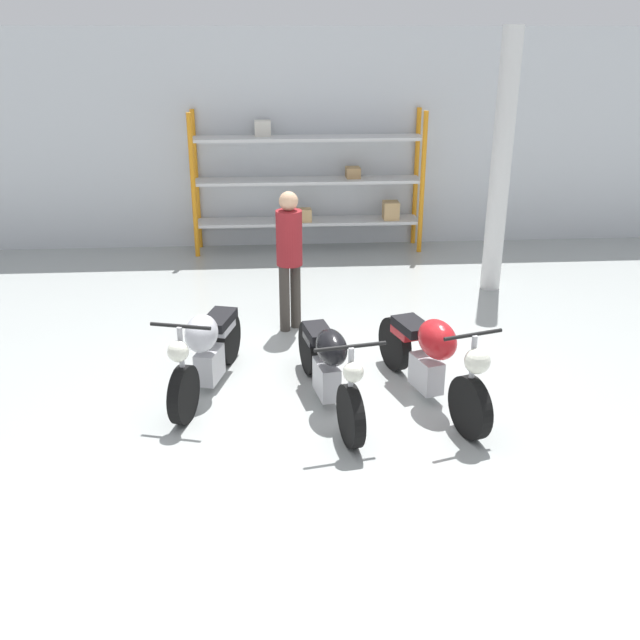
# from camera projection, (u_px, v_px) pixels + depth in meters

# --- Properties ---
(ground_plane) EXTENTS (30.00, 30.00, 0.00)m
(ground_plane) POSITION_uv_depth(u_px,v_px,m) (323.00, 397.00, 7.36)
(ground_plane) COLOR #9EA3A0
(back_wall) EXTENTS (30.00, 0.08, 3.60)m
(back_wall) POSITION_uv_depth(u_px,v_px,m) (298.00, 141.00, 12.04)
(back_wall) COLOR silver
(back_wall) RESTS_ON ground_plane
(shelving_rack) EXTENTS (3.85, 0.63, 2.34)m
(shelving_rack) POSITION_uv_depth(u_px,v_px,m) (312.00, 181.00, 11.95)
(shelving_rack) COLOR orange
(shelving_rack) RESTS_ON ground_plane
(support_pillar) EXTENTS (0.28, 0.28, 3.60)m
(support_pillar) POSITION_uv_depth(u_px,v_px,m) (501.00, 165.00, 9.84)
(support_pillar) COLOR silver
(support_pillar) RESTS_ON ground_plane
(motorcycle_silver) EXTENTS (0.77, 1.90, 0.99)m
(motorcycle_silver) POSITION_uv_depth(u_px,v_px,m) (207.00, 350.00, 7.35)
(motorcycle_silver) COLOR black
(motorcycle_silver) RESTS_ON ground_plane
(motorcycle_black) EXTENTS (0.71, 2.11, 0.97)m
(motorcycle_black) POSITION_uv_depth(u_px,v_px,m) (329.00, 365.00, 7.03)
(motorcycle_black) COLOR black
(motorcycle_black) RESTS_ON ground_plane
(motorcycle_red) EXTENTS (0.86, 2.09, 1.03)m
(motorcycle_red) POSITION_uv_depth(u_px,v_px,m) (432.00, 357.00, 7.10)
(motorcycle_red) COLOR black
(motorcycle_red) RESTS_ON ground_plane
(person_browsing) EXTENTS (0.45, 0.45, 1.76)m
(person_browsing) POSITION_uv_depth(u_px,v_px,m) (289.00, 250.00, 8.68)
(person_browsing) COLOR #38332D
(person_browsing) RESTS_ON ground_plane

